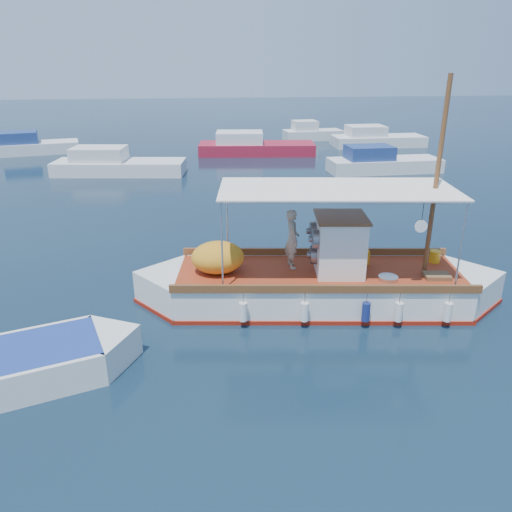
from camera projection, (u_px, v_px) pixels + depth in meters
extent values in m
plane|color=black|center=(308.00, 299.00, 14.37)|extent=(160.00, 160.00, 0.00)
cube|color=white|center=(318.00, 291.00, 14.07)|extent=(8.06, 3.51, 1.15)
cube|color=white|center=(180.00, 290.00, 14.08)|extent=(2.59, 2.59, 1.15)
cube|color=white|center=(457.00, 291.00, 14.06)|extent=(2.59, 2.59, 1.15)
cube|color=maroon|center=(318.00, 302.00, 14.20)|extent=(8.18, 3.61, 0.19)
cube|color=#983217|center=(319.00, 273.00, 13.87)|extent=(8.04, 3.31, 0.06)
cube|color=brown|center=(314.00, 252.00, 15.04)|extent=(7.87, 1.05, 0.21)
cube|color=brown|center=(325.00, 289.00, 12.60)|extent=(7.87, 1.05, 0.21)
cube|color=white|center=(340.00, 246.00, 13.57)|extent=(1.40, 1.49, 1.56)
cube|color=brown|center=(342.00, 217.00, 13.27)|extent=(1.52, 1.61, 0.06)
cylinder|color=slate|center=(317.00, 239.00, 13.15)|extent=(0.29, 0.54, 0.52)
cylinder|color=slate|center=(314.00, 231.00, 13.77)|extent=(0.29, 0.54, 0.52)
cylinder|color=slate|center=(314.00, 255.00, 13.67)|extent=(0.29, 0.54, 0.52)
cylinder|color=brown|center=(436.00, 180.00, 12.89)|extent=(0.14, 0.14, 5.21)
cylinder|color=brown|center=(403.00, 196.00, 13.05)|extent=(1.87, 0.31, 0.08)
cylinder|color=silver|center=(227.00, 219.00, 14.50)|extent=(0.05, 0.05, 2.34)
cylinder|color=silver|center=(222.00, 247.00, 12.37)|extent=(0.05, 0.05, 2.34)
cylinder|color=silver|center=(431.00, 220.00, 14.49)|extent=(0.05, 0.05, 2.34)
cylinder|color=silver|center=(461.00, 247.00, 12.36)|extent=(0.05, 0.05, 2.34)
cube|color=white|center=(337.00, 189.00, 12.99)|extent=(6.40, 3.21, 0.04)
ellipsoid|color=orange|center=(218.00, 257.00, 13.71)|extent=(1.59, 1.40, 0.87)
cube|color=orange|center=(364.00, 257.00, 14.31)|extent=(0.28, 0.22, 0.42)
cylinder|color=orange|center=(435.00, 257.00, 14.46)|extent=(0.35, 0.35, 0.35)
cube|color=brown|center=(437.00, 276.00, 13.44)|extent=(0.73, 0.55, 0.12)
cylinder|color=#B2B2B2|center=(388.00, 278.00, 13.30)|extent=(0.58, 0.58, 0.12)
cylinder|color=white|center=(421.00, 226.00, 12.21)|extent=(0.31, 0.07, 0.31)
cylinder|color=white|center=(243.00, 312.00, 12.68)|extent=(0.23, 0.23, 0.50)
cylinder|color=navy|center=(366.00, 312.00, 12.68)|extent=(0.23, 0.23, 0.50)
cylinder|color=white|center=(448.00, 312.00, 12.67)|extent=(0.23, 0.23, 0.50)
imported|color=#A49D88|center=(292.00, 239.00, 13.88)|extent=(0.44, 0.64, 1.68)
cube|color=white|center=(100.00, 352.00, 11.29)|extent=(1.83, 1.83, 0.97)
cube|color=silver|center=(120.00, 169.00, 29.91)|extent=(7.92, 3.31, 1.00)
cube|color=silver|center=(99.00, 154.00, 29.58)|extent=(3.30, 2.40, 0.80)
cube|color=maroon|center=(257.00, 150.00, 36.17)|extent=(8.48, 3.57, 1.00)
cube|color=silver|center=(239.00, 137.00, 35.81)|extent=(3.51, 2.68, 0.80)
cube|color=silver|center=(384.00, 167.00, 30.52)|extent=(6.88, 2.50, 1.00)
cube|color=navy|center=(369.00, 152.00, 30.04)|extent=(2.79, 1.99, 0.80)
cube|color=silver|center=(378.00, 142.00, 39.52)|extent=(7.19, 2.65, 1.00)
cube|color=silver|center=(366.00, 131.00, 39.07)|extent=(2.88, 2.23, 0.80)
cube|color=silver|center=(35.00, 149.00, 36.42)|extent=(6.50, 3.70, 1.00)
cube|color=navy|center=(19.00, 137.00, 35.79)|extent=(2.85, 2.48, 0.80)
cube|color=silver|center=(313.00, 136.00, 42.68)|extent=(5.05, 2.43, 1.00)
cube|color=silver|center=(305.00, 125.00, 42.21)|extent=(2.10, 1.87, 0.80)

